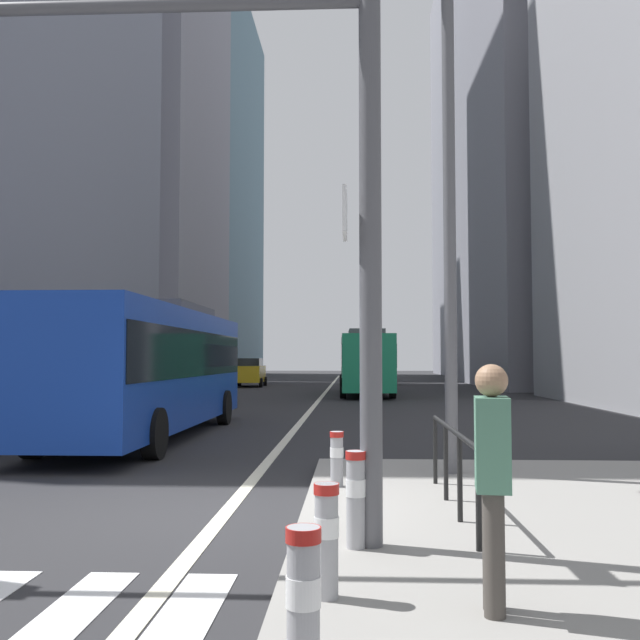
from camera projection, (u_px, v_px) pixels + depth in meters
name	position (u px, v px, depth m)	size (l,w,h in m)	color
ground_plane	(314.00, 406.00, 28.78)	(160.00, 160.00, 0.00)	#28282B
lane_centre_line	(324.00, 394.00, 38.75)	(0.20, 80.00, 0.01)	beige
office_tower_left_mid	(118.00, 38.00, 53.17)	(13.98, 17.44, 51.82)	gray
office_tower_left_far	(195.00, 190.00, 78.97)	(12.13, 25.60, 41.34)	slate
office_tower_right_mid	(560.00, 133.00, 52.75)	(13.28, 24.12, 37.29)	gray
office_tower_right_far	(489.00, 167.00, 80.33)	(10.44, 23.39, 47.07)	gray
city_bus_blue_oncoming	(149.00, 363.00, 17.50)	(2.73, 11.34, 3.40)	#14389E
city_bus_red_receding	(365.00, 360.00, 38.05)	(2.88, 11.34, 3.40)	#198456
car_oncoming_mid	(250.00, 372.00, 48.78)	(2.14, 4.46, 1.94)	gold
car_receding_near	(362.00, 368.00, 68.33)	(2.15, 4.17, 1.94)	black
car_receding_far	(381.00, 371.00, 51.94)	(2.22, 4.53, 1.94)	#232838
traffic_signal_gantry	(139.00, 141.00, 7.16)	(6.88, 0.65, 6.00)	#515156
street_lamp_post	(449.00, 152.00, 11.43)	(5.50, 0.32, 8.00)	#56565B
bollard_front	(303.00, 602.00, 3.81)	(0.20, 0.20, 0.90)	#99999E
bollard_left	(326.00, 534.00, 5.38)	(0.20, 0.20, 0.86)	#99999E
bollard_right	(356.00, 494.00, 6.80)	(0.20, 0.20, 0.92)	#99999E
bollard_back	(337.00, 456.00, 10.03)	(0.20, 0.20, 0.77)	#99999E
pedestrian_railing	(452.00, 450.00, 8.49)	(0.06, 3.65, 0.98)	black
pedestrian_waiting	(493.00, 473.00, 5.09)	(0.29, 0.41, 1.77)	#423D38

